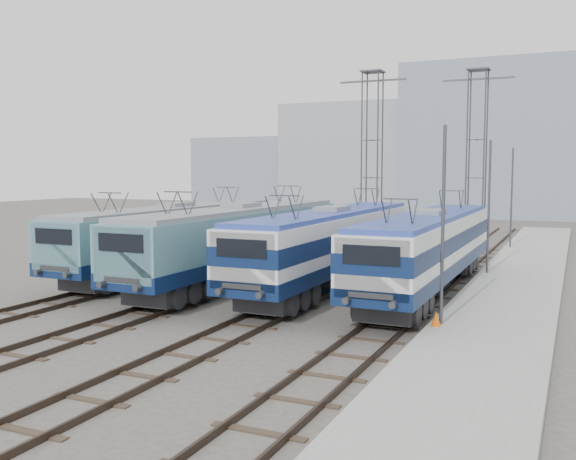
% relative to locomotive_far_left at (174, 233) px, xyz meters
% --- Properties ---
extents(ground, '(160.00, 160.00, 0.00)m').
position_rel_locomotive_far_left_xyz_m(ground, '(6.75, -8.69, -2.20)').
color(ground, '#514C47').
extents(platform, '(4.00, 70.00, 0.30)m').
position_rel_locomotive_far_left_xyz_m(platform, '(16.95, -0.69, -2.05)').
color(platform, '#9E9E99').
rests_on(platform, ground).
extents(locomotive_far_left, '(2.78, 17.58, 3.31)m').
position_rel_locomotive_far_left_xyz_m(locomotive_far_left, '(0.00, 0.00, 0.00)').
color(locomotive_far_left, '#0C1E46').
rests_on(locomotive_far_left, ground).
extents(locomotive_center_left, '(2.88, 18.17, 3.42)m').
position_rel_locomotive_far_left_xyz_m(locomotive_center_left, '(4.50, -1.05, 0.07)').
color(locomotive_center_left, '#0C1E46').
rests_on(locomotive_center_left, ground).
extents(locomotive_center_right, '(2.81, 17.75, 3.34)m').
position_rel_locomotive_far_left_xyz_m(locomotive_center_right, '(9.00, -0.43, 0.07)').
color(locomotive_center_right, '#0C1E46').
rests_on(locomotive_center_right, ground).
extents(locomotive_far_right, '(2.77, 17.50, 3.29)m').
position_rel_locomotive_far_left_xyz_m(locomotive_far_right, '(13.50, -0.19, 0.04)').
color(locomotive_far_right, '#0C1E46').
rests_on(locomotive_far_right, ground).
extents(catenary_tower_west, '(4.50, 1.20, 12.00)m').
position_rel_locomotive_far_left_xyz_m(catenary_tower_west, '(6.75, 13.31, 4.45)').
color(catenary_tower_west, '#3F4247').
rests_on(catenary_tower_west, ground).
extents(catenary_tower_east, '(4.50, 1.20, 12.00)m').
position_rel_locomotive_far_left_xyz_m(catenary_tower_east, '(13.25, 15.31, 4.45)').
color(catenary_tower_east, '#3F4247').
rests_on(catenary_tower_east, ground).
extents(mast_front, '(0.12, 0.12, 7.00)m').
position_rel_locomotive_far_left_xyz_m(mast_front, '(15.35, -6.69, 1.30)').
color(mast_front, '#3F4247').
rests_on(mast_front, ground).
extents(mast_mid, '(0.12, 0.12, 7.00)m').
position_rel_locomotive_far_left_xyz_m(mast_mid, '(15.35, 5.31, 1.30)').
color(mast_mid, '#3F4247').
rests_on(mast_mid, ground).
extents(mast_rear, '(0.12, 0.12, 7.00)m').
position_rel_locomotive_far_left_xyz_m(mast_rear, '(15.35, 17.31, 1.30)').
color(mast_rear, '#3F4247').
rests_on(mast_rear, ground).
extents(safety_cone, '(0.35, 0.35, 0.50)m').
position_rel_locomotive_far_left_xyz_m(safety_cone, '(15.26, -7.05, -1.65)').
color(safety_cone, '#D1570B').
rests_on(safety_cone, platform).
extents(building_west, '(18.00, 12.00, 14.00)m').
position_rel_locomotive_far_left_xyz_m(building_west, '(-7.25, 53.31, 4.80)').
color(building_west, '#939AA4').
rests_on(building_west, ground).
extents(building_center, '(22.00, 14.00, 18.00)m').
position_rel_locomotive_far_left_xyz_m(building_center, '(10.75, 53.31, 6.80)').
color(building_center, gray).
rests_on(building_center, ground).
extents(building_far_west, '(14.00, 10.00, 10.00)m').
position_rel_locomotive_far_left_xyz_m(building_far_west, '(-23.25, 53.31, 2.80)').
color(building_far_west, gray).
rests_on(building_far_west, ground).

